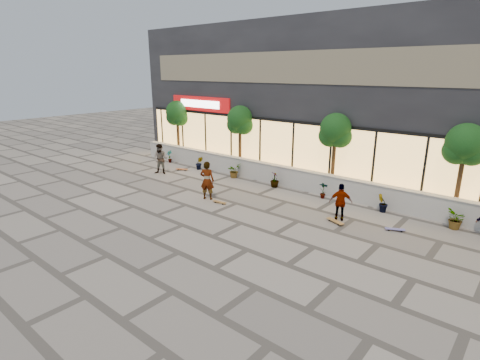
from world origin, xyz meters
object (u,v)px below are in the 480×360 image
Objects in this scene: tree_midwest at (240,122)px; skater_center at (207,180)px; tree_mideast at (335,132)px; skater_left at (161,159)px; skateboard_center at (220,202)px; skateboard_right_far at (395,229)px; skateboard_left at (182,169)px; tree_west at (177,115)px; tree_east at (465,147)px; skateboard_right_near at (335,221)px; skater_right_near at (341,202)px.

skater_center is (2.05, -4.84, -2.07)m from tree_midwest.
tree_mideast is 2.21× the size of skater_left.
tree_mideast is 10.01m from skater_left.
skateboard_right_far is (7.19, 2.04, 0.00)m from skateboard_center.
skateboard_left is 12.98m from skateboard_right_far.
tree_west and tree_mideast have the same top height.
tree_west is at bearing 180.00° from tree_east.
skater_center reaches higher than skateboard_right_near.
skateboard_right_near is at bearing -133.83° from tree_east.
tree_west is at bearing -174.48° from skateboard_right_near.
tree_midwest is 5.13× the size of skateboard_left.
skateboard_right_far is at bearing 164.44° from skater_right_near.
tree_west is 4.62m from skater_left.
tree_east is 10.82m from skater_center.
skateboard_center is at bearing -30.35° from tree_west.
skateboard_center is (-5.10, -1.66, -0.71)m from skater_right_near.
skater_center is at bearing -10.95° from skater_right_near.
skater_right_near is at bearing 110.23° from skateboard_right_near.
skateboard_left is (-5.77, 2.82, 0.01)m from skateboard_center.
skateboard_right_near is at bearing -15.08° from tree_west.
skateboard_center is at bearing -54.02° from skateboard_left.
skateboard_right_near is (5.09, 1.29, 0.01)m from skateboard_center.
tree_midwest is at bearing 176.16° from skateboard_right_near.
skater_left is 2.50× the size of skateboard_center.
skateboard_right_far is (8.05, 1.96, -0.84)m from skater_center.
tree_mideast is at bearing 0.00° from tree_midwest.
tree_east reaches higher than skateboard_center.
skateboard_right_far reaches higher than skateboard_center.
skater_left is 1.57m from skateboard_left.
skater_right_near is 2.19× the size of skateboard_center.
skateboard_right_far is at bearing -115.87° from tree_east.
skateboard_center is (8.41, -4.93, -2.92)m from tree_west.
tree_midwest reaches higher than skateboard_right_far.
skater_center is at bearing -147.99° from skateboard_right_near.
tree_west and tree_midwest have the same top height.
skateboard_right_far is at bearing -10.48° from tree_west.
skater_left is 2.09× the size of skateboard_right_near.
tree_mideast reaches higher than skater_center.
skater_left is 11.19m from skater_right_near.
skateboard_left is at bearing 147.67° from skateboard_center.
skater_left is at bearing -41.49° from skater_center.
tree_west is 11.50m from tree_mideast.
tree_west is at bearing 180.00° from tree_midwest.
tree_east is 5.39× the size of skateboard_right_far.
skater_left is 2.44× the size of skateboard_right_far.
skater_left is at bearing -133.10° from tree_midwest.
skateboard_right_far is (15.60, -2.89, -2.91)m from tree_west.
skater_left is 1.15× the size of skater_right_near.
skateboard_right_far is at bearing -35.14° from tree_mideast.
skateboard_center is at bearing -145.22° from skateboard_right_near.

